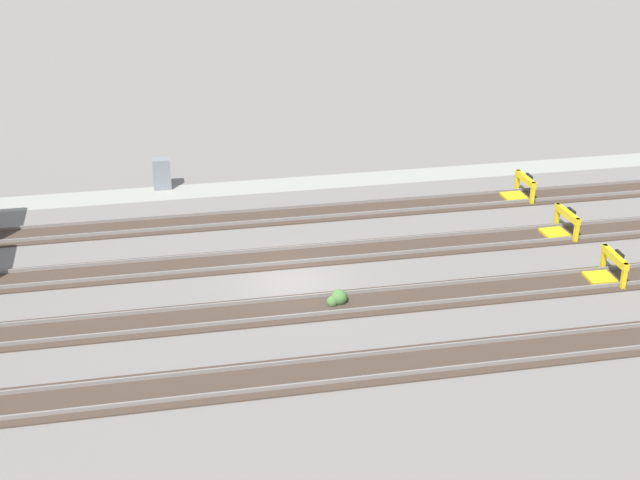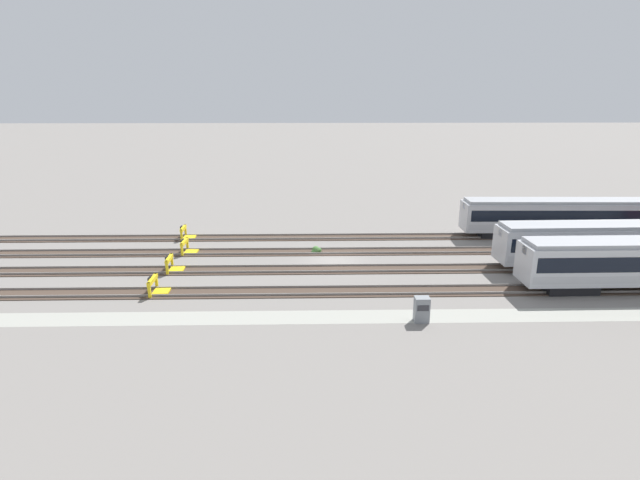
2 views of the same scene
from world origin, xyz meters
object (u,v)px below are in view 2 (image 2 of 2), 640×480
at_px(weed_clump, 316,250).
at_px(electrical_cabinet, 422,309).
at_px(bumper_stop_middle_track, 188,247).
at_px(subway_car_back_row_leftmost, 610,244).
at_px(bumper_stop_near_inner_track, 173,265).
at_px(bumper_stop_nearest_track, 157,286).
at_px(bumper_stop_far_inner_track, 186,233).
at_px(subway_car_back_row_centre, 556,216).

bearing_deg(weed_clump, electrical_cabinet, -65.79).
relative_size(bumper_stop_middle_track, weed_clump, 2.18).
bearing_deg(subway_car_back_row_leftmost, weed_clump, 169.16).
xyz_separation_m(bumper_stop_near_inner_track, electrical_cabinet, (17.69, -9.49, 0.29)).
relative_size(bumper_stop_nearest_track, bumper_stop_near_inner_track, 1.00).
distance_m(bumper_stop_near_inner_track, electrical_cabinet, 20.08).
bearing_deg(bumper_stop_near_inner_track, electrical_cabinet, -28.22).
relative_size(subway_car_back_row_leftmost, bumper_stop_near_inner_track, 8.98).
distance_m(bumper_stop_far_inner_track, weed_clump, 13.39).
bearing_deg(subway_car_back_row_centre, bumper_stop_middle_track, -172.49).
distance_m(subway_car_back_row_leftmost, weed_clump, 23.86).
bearing_deg(weed_clump, bumper_stop_near_inner_track, -158.69).
xyz_separation_m(electrical_cabinet, weed_clump, (-6.27, 13.95, -0.56)).
bearing_deg(electrical_cabinet, subway_car_back_row_leftmost, 29.00).
bearing_deg(subway_car_back_row_centre, bumper_stop_nearest_track, -158.38).
distance_m(bumper_stop_near_inner_track, bumper_stop_far_inner_track, 9.26).
distance_m(subway_car_back_row_leftmost, electrical_cabinet, 19.58).
distance_m(subway_car_back_row_leftmost, bumper_stop_middle_track, 35.02).
relative_size(bumper_stop_nearest_track, weed_clump, 2.18).
height_order(bumper_stop_near_inner_track, bumper_stop_far_inner_track, same).
distance_m(subway_car_back_row_centre, electrical_cabinet, 25.33).
relative_size(bumper_stop_nearest_track, bumper_stop_middle_track, 1.00).
bearing_deg(bumper_stop_near_inner_track, bumper_stop_far_inner_track, 96.86).
distance_m(subway_car_back_row_leftmost, bumper_stop_far_inner_track, 37.08).
height_order(subway_car_back_row_centre, bumper_stop_far_inner_track, subway_car_back_row_centre).
bearing_deg(bumper_stop_middle_track, weed_clump, -0.64).
xyz_separation_m(subway_car_back_row_leftmost, bumper_stop_middle_track, (-34.68, 4.60, -1.53)).
bearing_deg(subway_car_back_row_leftmost, bumper_stop_nearest_track, -172.47).
distance_m(electrical_cabinet, weed_clump, 15.30).
bearing_deg(weed_clump, subway_car_back_row_leftmost, -10.84).
distance_m(bumper_stop_nearest_track, bumper_stop_middle_track, 9.19).
distance_m(subway_car_back_row_centre, bumper_stop_far_inner_track, 35.92).
relative_size(bumper_stop_near_inner_track, weed_clump, 2.18).
height_order(electrical_cabinet, weed_clump, electrical_cabinet).
bearing_deg(weed_clump, bumper_stop_middle_track, 179.36).
relative_size(bumper_stop_far_inner_track, weed_clump, 2.18).
bearing_deg(bumper_stop_far_inner_track, weed_clump, -20.73).
height_order(bumper_stop_near_inner_track, bumper_stop_middle_track, same).
bearing_deg(electrical_cabinet, bumper_stop_far_inner_track, 135.16).
bearing_deg(electrical_cabinet, subway_car_back_row_centre, 47.49).
xyz_separation_m(bumper_stop_nearest_track, bumper_stop_near_inner_track, (-0.08, 4.61, 0.00)).
bearing_deg(bumper_stop_near_inner_track, bumper_stop_nearest_track, -89.05).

